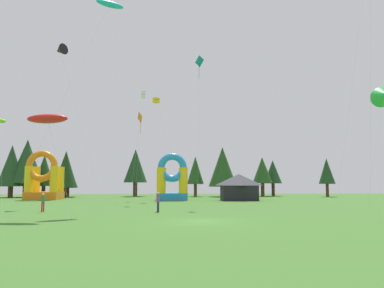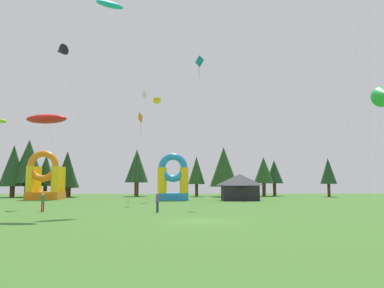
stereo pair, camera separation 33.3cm
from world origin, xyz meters
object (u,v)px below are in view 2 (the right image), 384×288
object	(u,v)px
kite_teal_diamond	(199,63)
inflatable_blue_arch	(45,181)
inflatable_red_slide	(173,182)
kite_white_box	(144,95)
kite_lime_parafoil	(0,121)
person_left_edge	(43,201)
festival_tent	(240,187)
kite_cyan_parafoil	(110,5)
kite_yellow_box	(157,101)
kite_orange_diamond	(141,118)
person_far_side	(158,200)
kite_black_delta	(61,51)
kite_red_parafoil	(46,119)

from	to	relation	value
kite_teal_diamond	inflatable_blue_arch	xyz separation A→B (m)	(-23.22, 16.95, -13.79)
inflatable_blue_arch	inflatable_red_slide	xyz separation A→B (m)	(20.10, -1.98, -0.19)
kite_white_box	kite_lime_parafoil	bearing A→B (deg)	-134.96
person_left_edge	inflatable_red_slide	distance (m)	24.90
festival_tent	kite_cyan_parafoil	bearing A→B (deg)	-132.77
kite_yellow_box	kite_lime_parafoil	world-z (taller)	kite_yellow_box
kite_cyan_parafoil	kite_teal_diamond	size ratio (longest dim) A/B	1.26
kite_orange_diamond	kite_lime_parafoil	xyz separation A→B (m)	(-16.12, -3.24, -0.98)
kite_orange_diamond	kite_teal_diamond	world-z (taller)	kite_teal_diamond
inflatable_blue_arch	inflatable_red_slide	distance (m)	20.20
kite_cyan_parafoil	kite_yellow_box	bearing A→B (deg)	77.74
kite_cyan_parafoil	person_far_side	xyz separation A→B (m)	(5.34, -2.91, -20.17)
person_left_edge	kite_cyan_parafoil	bearing A→B (deg)	162.46
person_left_edge	person_far_side	bearing A→B (deg)	136.73
kite_teal_diamond	festival_tent	bearing A→B (deg)	62.26
kite_black_delta	inflatable_blue_arch	bearing A→B (deg)	113.90
kite_black_delta	person_far_side	xyz separation A→B (m)	(12.69, -10.46, -17.84)
inflatable_red_slide	kite_orange_diamond	bearing A→B (deg)	-110.95
kite_cyan_parafoil	kite_black_delta	bearing A→B (deg)	134.26
person_far_side	inflatable_blue_arch	xyz separation A→B (m)	(-18.97, 24.63, 1.78)
kite_teal_diamond	person_far_side	xyz separation A→B (m)	(-4.25, -7.68, -15.57)
kite_yellow_box	festival_tent	xyz separation A→B (m)	(12.45, -0.53, -13.13)
kite_cyan_parafoil	kite_lime_parafoil	xyz separation A→B (m)	(-13.60, 6.20, -11.42)
kite_cyan_parafoil	festival_tent	size ratio (longest dim) A/B	4.22
kite_cyan_parafoil	kite_lime_parafoil	world-z (taller)	kite_cyan_parafoil
inflatable_blue_arch	kite_lime_parafoil	bearing A→B (deg)	-89.86
kite_white_box	inflatable_red_slide	world-z (taller)	kite_white_box
person_left_edge	inflatable_blue_arch	size ratio (longest dim) A/B	0.23
kite_red_parafoil	kite_teal_diamond	size ratio (longest dim) A/B	0.47
festival_tent	kite_yellow_box	bearing A→B (deg)	177.56
kite_black_delta	festival_tent	xyz separation A→B (m)	(23.77, 10.20, -16.97)
kite_cyan_parafoil	festival_tent	distance (m)	30.94
kite_lime_parafoil	person_far_side	distance (m)	22.76
person_left_edge	inflatable_blue_arch	xyz separation A→B (m)	(-8.26, 23.83, 1.84)
kite_black_delta	kite_red_parafoil	xyz separation A→B (m)	(4.25, -16.02, -11.25)
kite_red_parafoil	kite_yellow_box	bearing A→B (deg)	75.19
kite_red_parafoil	kite_teal_diamond	bearing A→B (deg)	46.20
kite_lime_parafoil	kite_red_parafoil	bearing A→B (deg)	-54.41
kite_lime_parafoil	person_left_edge	size ratio (longest dim) A/B	5.91
kite_yellow_box	inflatable_red_slide	distance (m)	12.74
kite_black_delta	kite_yellow_box	bearing A→B (deg)	43.46
kite_black_delta	person_far_side	world-z (taller)	kite_black_delta
kite_black_delta	kite_teal_diamond	bearing A→B (deg)	-9.33
kite_red_parafoil	inflatable_red_slide	world-z (taller)	kite_red_parafoil
kite_teal_diamond	inflatable_red_slide	world-z (taller)	kite_teal_diamond
kite_cyan_parafoil	inflatable_blue_arch	distance (m)	31.56
kite_teal_diamond	inflatable_red_slide	size ratio (longest dim) A/B	2.45
kite_cyan_parafoil	kite_black_delta	size ratio (longest dim) A/B	1.11
kite_black_delta	kite_teal_diamond	xyz separation A→B (m)	(16.94, -2.78, -2.27)
kite_black_delta	kite_orange_diamond	xyz separation A→B (m)	(9.87, 1.89, -8.10)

